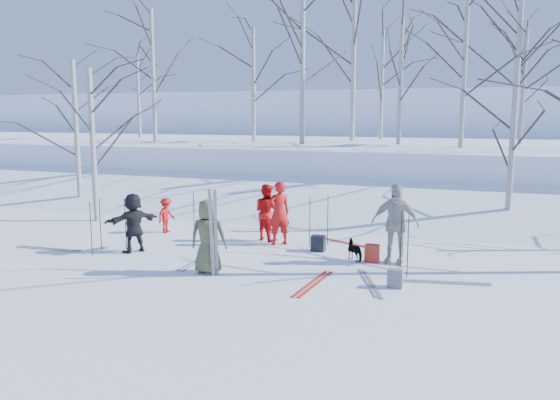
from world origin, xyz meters
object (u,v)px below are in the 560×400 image
at_px(skier_redor_behind, 267,212).
at_px(backpack_grey, 395,278).
at_px(skier_olive_center, 208,236).
at_px(skier_red_north, 279,213).
at_px(backpack_red, 372,253).
at_px(backpack_dark, 318,243).
at_px(dog, 356,250).
at_px(skier_cream_east, 395,223).
at_px(skier_red_seated, 166,215).
at_px(skier_grey_west, 133,223).

bearing_deg(skier_redor_behind, backpack_grey, 168.82).
relative_size(skier_olive_center, backpack_grey, 4.30).
height_order(skier_redor_behind, backpack_grey, skier_redor_behind).
bearing_deg(skier_red_north, backpack_red, 121.03).
xyz_separation_m(skier_olive_center, backpack_grey, (3.99, 0.36, -0.63)).
distance_m(skier_olive_center, backpack_red, 3.88).
bearing_deg(skier_red_north, backpack_dark, 123.88).
height_order(dog, backpack_dark, dog).
bearing_deg(skier_cream_east, backpack_red, -163.49).
bearing_deg(skier_olive_center, skier_red_seated, -57.74).
xyz_separation_m(skier_grey_west, backpack_red, (5.82, 1.10, -0.54)).
xyz_separation_m(skier_redor_behind, skier_cream_east, (3.65, -1.14, 0.16)).
bearing_deg(skier_red_seated, skier_olive_center, -128.64).
distance_m(skier_cream_east, dog, 1.13).
distance_m(skier_olive_center, skier_redor_behind, 3.37).
bearing_deg(skier_cream_east, skier_red_seated, 173.55).
height_order(backpack_red, backpack_grey, backpack_red).
bearing_deg(skier_red_north, dog, 118.38).
bearing_deg(skier_redor_behind, skier_grey_west, 67.75).
bearing_deg(dog, backpack_grey, 72.86).
bearing_deg(backpack_grey, skier_cream_east, 99.26).
distance_m(skier_olive_center, skier_red_seated, 4.52).
xyz_separation_m(skier_redor_behind, skier_grey_west, (-2.66, -2.37, -0.03)).
bearing_deg(skier_olive_center, backpack_grey, 174.07).
relative_size(skier_olive_center, skier_redor_behind, 1.05).
bearing_deg(skier_grey_west, backpack_red, 133.07).
xyz_separation_m(skier_cream_east, skier_grey_west, (-6.31, -1.23, -0.19)).
relative_size(skier_red_north, skier_cream_east, 0.90).
bearing_deg(skier_cream_east, backpack_grey, -78.44).
distance_m(skier_red_north, dog, 2.52).
bearing_deg(backpack_dark, skier_olive_center, -122.64).
relative_size(skier_olive_center, backpack_dark, 4.09).
height_order(skier_red_seated, skier_grey_west, skier_grey_west).
relative_size(skier_red_seated, dog, 1.74).
relative_size(backpack_red, backpack_grey, 1.11).
bearing_deg(backpack_dark, backpack_red, -21.11).
height_order(skier_olive_center, skier_red_north, skier_red_north).
bearing_deg(backpack_red, skier_olive_center, -146.59).
relative_size(skier_olive_center, skier_red_seated, 1.59).
relative_size(skier_red_seated, backpack_red, 2.45).
bearing_deg(skier_grey_west, skier_red_seated, -136.01).
xyz_separation_m(skier_redor_behind, skier_red_seated, (-3.13, -0.10, -0.27)).
xyz_separation_m(backpack_red, backpack_grey, (0.80, -1.75, -0.02)).
height_order(skier_grey_west, backpack_grey, skier_grey_west).
height_order(skier_grey_west, backpack_dark, skier_grey_west).
relative_size(skier_red_north, dog, 2.87).
xyz_separation_m(skier_olive_center, skier_cream_east, (3.69, 2.23, 0.12)).
height_order(skier_red_seated, dog, skier_red_seated).
distance_m(backpack_red, backpack_dark, 1.59).
distance_m(skier_redor_behind, dog, 3.08).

